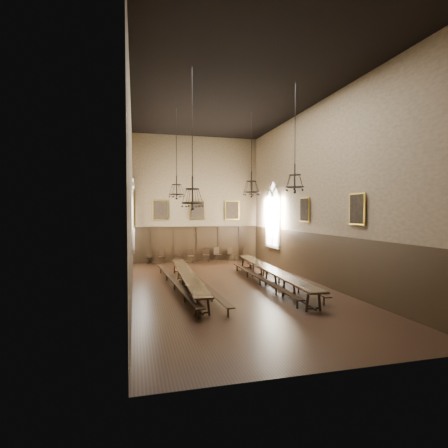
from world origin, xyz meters
name	(u,v)px	position (x,y,z in m)	size (l,w,h in m)	color
floor	(230,288)	(0.00, 0.00, -0.01)	(9.00, 18.00, 0.02)	black
ceiling	(230,95)	(0.00, 0.00, 9.01)	(9.00, 18.00, 0.02)	black
wall_back	(197,199)	(0.00, 9.01, 4.50)	(9.00, 0.02, 9.00)	#887053
wall_front	(338,170)	(0.00, -9.01, 4.50)	(9.00, 0.02, 9.00)	#887053
wall_left	(131,191)	(-4.51, 0.00, 4.50)	(0.02, 18.00, 9.00)	#887053
wall_right	(317,194)	(4.51, 0.00, 4.50)	(0.02, 18.00, 9.00)	#887053
wainscot_panelling	(230,261)	(0.00, 0.00, 1.25)	(9.00, 18.00, 2.50)	black
table_left	(187,281)	(-2.02, 0.10, 0.37)	(0.91, 9.51, 0.74)	black
table_right	(271,277)	(2.08, 0.02, 0.40)	(1.29, 10.41, 0.81)	black
bench_left_outer	(175,284)	(-2.61, 0.09, 0.28)	(0.94, 9.91, 0.45)	black
bench_left_inner	(200,284)	(-1.47, -0.16, 0.27)	(0.60, 9.52, 0.43)	black
bench_right_inner	(260,280)	(1.53, 0.07, 0.26)	(0.46, 9.16, 0.41)	black
bench_right_outer	(279,278)	(2.60, 0.21, 0.26)	(0.36, 9.11, 0.41)	black
chair_0	(149,260)	(-3.40, 8.56, 0.27)	(0.42, 0.42, 0.91)	black
chair_1	(162,259)	(-2.52, 8.60, 0.29)	(0.50, 0.50, 0.97)	black
chair_2	(178,259)	(-1.48, 8.49, 0.31)	(0.45, 0.45, 1.03)	black
chair_3	(190,258)	(-0.57, 8.53, 0.29)	(0.51, 0.51, 0.96)	black
chair_4	(206,258)	(0.58, 8.58, 0.31)	(0.56, 0.56, 1.01)	black
chair_5	(217,257)	(1.41, 8.57, 0.31)	(0.55, 0.55, 1.02)	black
chair_6	(231,257)	(2.41, 8.49, 0.30)	(0.55, 0.55, 0.99)	black
chair_7	(247,256)	(3.60, 8.48, 0.30)	(0.52, 0.52, 1.00)	black
chandelier_back_left	(177,188)	(-2.21, 2.56, 4.83)	(0.79, 0.79, 4.64)	black
chandelier_back_right	(251,187)	(1.79, 2.15, 4.94)	(0.90, 0.90, 4.50)	black
chandelier_front_left	(192,193)	(-2.23, -2.77, 4.28)	(0.82, 0.82, 5.23)	black
chandelier_front_right	(295,179)	(2.18, -2.34, 4.95)	(0.79, 0.79, 4.51)	black
portrait_back_0	(161,210)	(-2.60, 8.88, 3.70)	(1.10, 0.12, 1.40)	gold
portrait_back_1	(197,210)	(0.00, 8.88, 3.70)	(1.10, 0.12, 1.40)	gold
portrait_back_2	(232,210)	(2.60, 8.88, 3.70)	(1.10, 0.12, 1.40)	gold
portrait_left_0	(134,209)	(-4.38, 1.00, 3.70)	(0.12, 1.00, 1.30)	gold
portrait_left_1	(134,208)	(-4.38, -3.50, 3.70)	(0.12, 1.00, 1.30)	gold
portrait_right_0	(305,210)	(4.38, 1.00, 3.70)	(0.12, 1.00, 1.30)	gold
portrait_right_1	(357,209)	(4.38, -3.50, 3.70)	(0.12, 1.00, 1.30)	gold
window_right	(273,215)	(4.43, 5.50, 3.40)	(0.20, 2.20, 4.60)	white
window_left	(133,215)	(-4.43, 5.50, 3.40)	(0.20, 2.20, 4.60)	white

